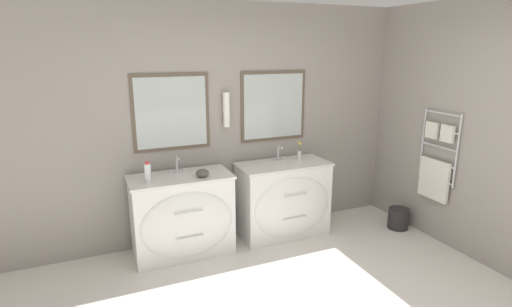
{
  "coord_description": "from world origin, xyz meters",
  "views": [
    {
      "loc": [
        -1.49,
        -2.01,
        2.11
      ],
      "look_at": [
        0.01,
        1.49,
        1.11
      ],
      "focal_mm": 28.0,
      "sensor_mm": 36.0,
      "label": 1
    }
  ],
  "objects_px": {
    "vanity_right": "(284,199)",
    "waste_bin": "(398,218)",
    "flower_vase": "(299,153)",
    "amenity_bowl": "(202,173)",
    "toiletry_bottle": "(148,173)",
    "vanity_left": "(183,215)"
  },
  "relations": [
    {
      "from": "vanity_right",
      "to": "waste_bin",
      "type": "bearing_deg",
      "value": -16.34
    },
    {
      "from": "flower_vase",
      "to": "amenity_bowl",
      "type": "bearing_deg",
      "value": -171.57
    },
    {
      "from": "amenity_bowl",
      "to": "flower_vase",
      "type": "bearing_deg",
      "value": 8.43
    },
    {
      "from": "toiletry_bottle",
      "to": "vanity_right",
      "type": "bearing_deg",
      "value": 1.94
    },
    {
      "from": "vanity_left",
      "to": "waste_bin",
      "type": "bearing_deg",
      "value": -8.91
    },
    {
      "from": "vanity_left",
      "to": "toiletry_bottle",
      "type": "distance_m",
      "value": 0.62
    },
    {
      "from": "vanity_left",
      "to": "vanity_right",
      "type": "distance_m",
      "value": 1.18
    },
    {
      "from": "vanity_left",
      "to": "amenity_bowl",
      "type": "height_order",
      "value": "amenity_bowl"
    },
    {
      "from": "vanity_left",
      "to": "vanity_right",
      "type": "xyz_separation_m",
      "value": [
        1.18,
        0.0,
        0.0
      ]
    },
    {
      "from": "toiletry_bottle",
      "to": "flower_vase",
      "type": "distance_m",
      "value": 1.75
    },
    {
      "from": "vanity_left",
      "to": "flower_vase",
      "type": "height_order",
      "value": "flower_vase"
    },
    {
      "from": "toiletry_bottle",
      "to": "amenity_bowl",
      "type": "height_order",
      "value": "toiletry_bottle"
    },
    {
      "from": "toiletry_bottle",
      "to": "waste_bin",
      "type": "xyz_separation_m",
      "value": [
        2.85,
        -0.35,
        -0.83
      ]
    },
    {
      "from": "vanity_left",
      "to": "toiletry_bottle",
      "type": "xyz_separation_m",
      "value": [
        -0.33,
        -0.05,
        0.52
      ]
    },
    {
      "from": "flower_vase",
      "to": "vanity_right",
      "type": "bearing_deg",
      "value": -158.39
    },
    {
      "from": "vanity_right",
      "to": "waste_bin",
      "type": "height_order",
      "value": "vanity_right"
    },
    {
      "from": "vanity_left",
      "to": "waste_bin",
      "type": "xyz_separation_m",
      "value": [
        2.53,
        -0.4,
        -0.31
      ]
    },
    {
      "from": "vanity_left",
      "to": "toiletry_bottle",
      "type": "bearing_deg",
      "value": -171.18
    },
    {
      "from": "amenity_bowl",
      "to": "flower_vase",
      "type": "relative_size",
      "value": 0.62
    },
    {
      "from": "vanity_right",
      "to": "amenity_bowl",
      "type": "bearing_deg",
      "value": -174.96
    },
    {
      "from": "vanity_left",
      "to": "waste_bin",
      "type": "height_order",
      "value": "vanity_left"
    },
    {
      "from": "vanity_right",
      "to": "vanity_left",
      "type": "bearing_deg",
      "value": 180.0
    }
  ]
}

